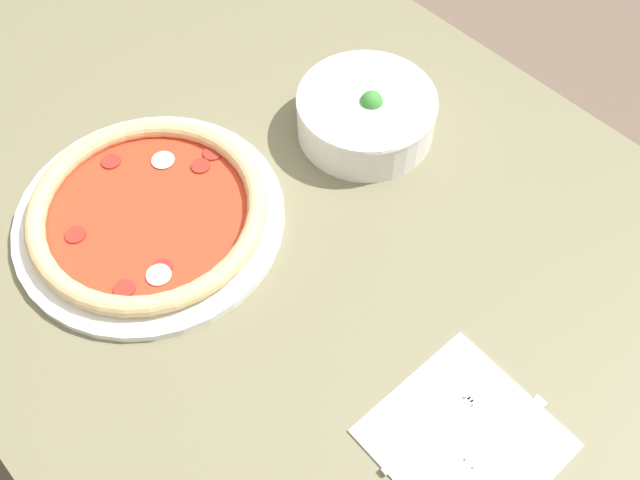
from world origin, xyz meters
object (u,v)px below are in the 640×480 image
object	(u,v)px
bowl	(367,112)
knife	(476,457)
pizza	(148,213)
fork	(446,420)

from	to	relation	value
bowl	knife	xyz separation A→B (m)	(0.42, -0.25, -0.03)
pizza	fork	bearing A→B (deg)	10.00
pizza	knife	distance (m)	0.50
pizza	knife	xyz separation A→B (m)	(0.49, 0.07, -0.01)
pizza	fork	size ratio (longest dim) A/B	1.89
pizza	bowl	bearing A→B (deg)	76.25
knife	bowl	bearing A→B (deg)	63.61
bowl	fork	world-z (taller)	bowl
knife	pizza	bearing A→B (deg)	102.76
bowl	pizza	bearing A→B (deg)	-103.75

